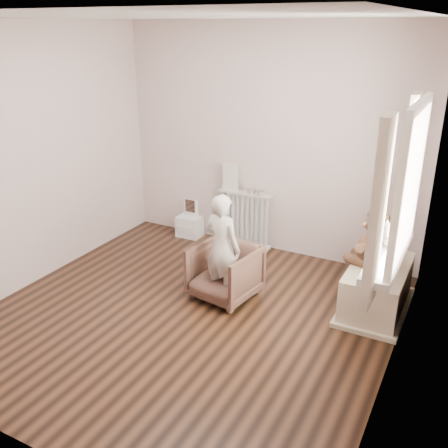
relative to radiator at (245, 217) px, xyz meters
The scene contains 20 objects.
floor 1.74m from the radiator, 82.63° to the right, with size 3.60×3.60×0.01m, color black.
ceiling 2.78m from the radiator, 82.63° to the right, with size 3.60×3.60×0.01m, color white.
back_wall 0.94m from the radiator, 28.90° to the left, with size 3.60×0.02×2.60m, color beige.
front_wall 3.60m from the radiator, 86.43° to the right, with size 3.60×0.02×2.60m, color beige.
left_wall 2.48m from the radiator, 133.29° to the right, with size 0.02×3.60×2.60m, color beige.
right_wall 2.78m from the radiator, 39.79° to the right, with size 0.02×3.60×2.60m, color beige.
window 2.63m from the radiator, 34.91° to the right, with size 0.03×0.90×1.10m, color white.
window_sill 2.39m from the radiator, 36.17° to the right, with size 0.22×1.10×0.06m, color silver.
curtain_left 2.88m from the radiator, 46.24° to the right, with size 0.06×0.26×1.30m, color beige.
curtain_right 2.27m from the radiator, 23.45° to the right, with size 0.06×0.26×1.30m, color beige.
radiator is the anchor object (origin of this frame).
paper_doll 0.51m from the radiator, behind, with size 0.20×0.02×0.33m, color beige.
tin_a 0.35m from the radiator, ahead, with size 0.09×0.09×0.06m, color #A59E8C.
tin_b 0.39m from the radiator, ahead, with size 0.10×0.10×0.06m, color #A59E8C.
toy_vanity 0.77m from the radiator, behind, with size 0.31×0.22×0.48m, color silver.
armchair 1.25m from the radiator, 73.40° to the right, with size 0.58×0.60×0.55m, color brown.
child 1.30m from the radiator, 74.04° to the right, with size 0.39×0.26×1.07m, color silver.
toy_bench 1.89m from the radiator, 22.57° to the right, with size 0.51×0.96×0.45m, color beige.
teddy_bear 1.85m from the radiator, 23.82° to the right, with size 0.43×0.33×0.52m, color #352013, non-canonical shape.
plush_cat 2.34m from the radiator, 33.90° to the right, with size 0.17×0.28×0.24m, color #6D675C, non-canonical shape.
Camera 1 is at (2.17, -3.39, 2.54)m, focal length 40.00 mm.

